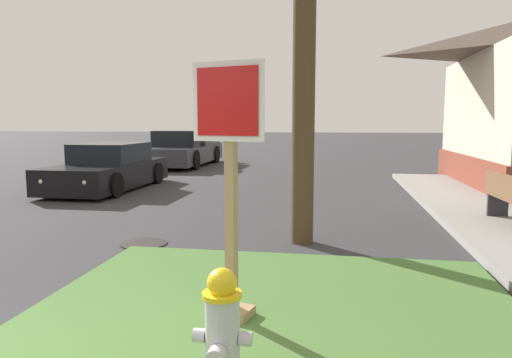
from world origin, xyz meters
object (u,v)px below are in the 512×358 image
(manhole_cover, at_px, (144,244))
(street_bench, at_px, (511,197))
(stop_sign, at_px, (230,198))
(pickup_truck_charcoal, at_px, (183,151))
(fire_hydrant, at_px, (222,338))
(parked_sedan_black, at_px, (109,169))

(manhole_cover, height_order, street_bench, street_bench)
(stop_sign, xyz_separation_m, pickup_truck_charcoal, (-5.36, 14.95, -0.55))
(stop_sign, distance_m, manhole_cover, 3.42)
(fire_hydrant, height_order, parked_sedan_black, parked_sedan_black)
(street_bench, bearing_deg, fire_hydrant, -122.58)
(fire_hydrant, xyz_separation_m, street_bench, (3.61, 5.65, 0.11))
(parked_sedan_black, height_order, pickup_truck_charcoal, pickup_truck_charcoal)
(parked_sedan_black, bearing_deg, manhole_cover, -58.90)
(manhole_cover, xyz_separation_m, street_bench, (5.76, 1.82, 0.58))
(pickup_truck_charcoal, bearing_deg, street_bench, -48.94)
(fire_hydrant, bearing_deg, parked_sedan_black, 120.36)
(pickup_truck_charcoal, distance_m, street_bench, 13.99)
(stop_sign, relative_size, pickup_truck_charcoal, 0.42)
(manhole_cover, relative_size, pickup_truck_charcoal, 0.13)
(manhole_cover, bearing_deg, pickup_truck_charcoal, 105.51)
(fire_hydrant, distance_m, stop_sign, 1.45)
(manhole_cover, xyz_separation_m, pickup_truck_charcoal, (-3.43, 12.37, 0.61))
(manhole_cover, height_order, pickup_truck_charcoal, pickup_truck_charcoal)
(fire_hydrant, xyz_separation_m, parked_sedan_black, (-5.46, 9.32, 0.06))
(pickup_truck_charcoal, height_order, street_bench, pickup_truck_charcoal)
(stop_sign, distance_m, parked_sedan_black, 9.63)
(fire_hydrant, distance_m, manhole_cover, 4.42)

